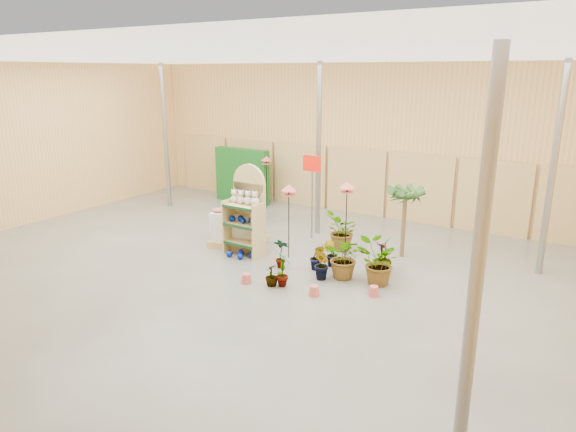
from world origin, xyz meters
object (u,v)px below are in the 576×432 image
Objects in this scene: display_shelf at (247,213)px; potted_plant_2 at (345,257)px; bird_table_front at (289,190)px; pallet_stack at (238,227)px.

display_shelf reaches higher than potted_plant_2.
bird_table_front is at bearing 12.71° from display_shelf.
potted_plant_2 reaches higher than pallet_stack.
pallet_stack is at bearing 149.76° from display_shelf.
pallet_stack is 0.81× the size of bird_table_front.
pallet_stack is 3.32m from potted_plant_2.
pallet_stack is at bearing 174.53° from bird_table_front.
display_shelf is 2.77m from potted_plant_2.
display_shelf reaches higher than pallet_stack.
pallet_stack is 1.54× the size of potted_plant_2.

